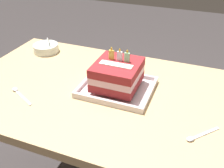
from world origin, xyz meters
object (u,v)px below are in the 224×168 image
object	(u,v)px
foil_tray	(117,88)
serving_spoon_near_tray	(196,137)
birthday_cake	(117,74)
bowl_stack	(46,48)
serving_spoon_by_bowls	(18,92)

from	to	relation	value
foil_tray	serving_spoon_near_tray	bearing A→B (deg)	-26.86
birthday_cake	bowl_stack	xyz separation A→B (m)	(-0.47, 0.20, -0.05)
bowl_stack	serving_spoon_by_bowls	distance (m)	0.39
foil_tray	serving_spoon_near_tray	xyz separation A→B (m)	(0.33, -0.17, -0.00)
birthday_cake	bowl_stack	bearing A→B (deg)	156.81
foil_tray	birthday_cake	distance (m)	0.07
bowl_stack	serving_spoon_near_tray	bearing A→B (deg)	-24.74
serving_spoon_near_tray	serving_spoon_by_bowls	distance (m)	0.69
foil_tray	serving_spoon_by_bowls	bearing A→B (deg)	-154.73
foil_tray	serving_spoon_by_bowls	xyz separation A→B (m)	(-0.36, -0.17, -0.00)
birthday_cake	serving_spoon_near_tray	xyz separation A→B (m)	(0.33, -0.17, -0.07)
serving_spoon_by_bowls	bowl_stack	bearing A→B (deg)	106.87
birthday_cake	serving_spoon_near_tray	distance (m)	0.38
bowl_stack	serving_spoon_by_bowls	size ratio (longest dim) A/B	0.92
birthday_cake	serving_spoon_near_tray	bearing A→B (deg)	-26.87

